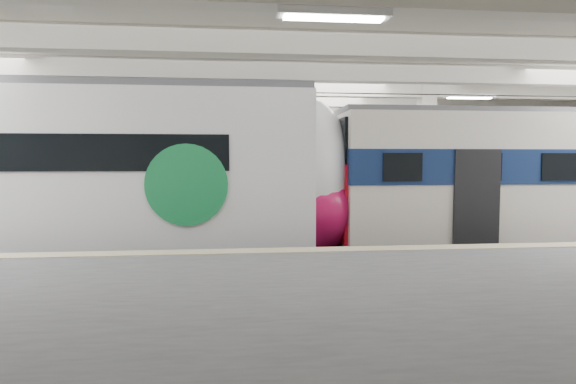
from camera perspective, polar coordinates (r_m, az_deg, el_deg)
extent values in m
cube|color=black|center=(13.14, 0.03, -9.25)|extent=(36.00, 24.00, 0.10)
cube|color=silver|center=(13.07, 0.03, 15.42)|extent=(36.00, 24.00, 0.20)
cube|color=beige|center=(22.77, -2.64, 3.37)|extent=(30.00, 0.10, 5.50)
cube|color=beige|center=(3.05, 20.26, 0.49)|extent=(30.00, 0.10, 5.50)
cube|color=#4E4E50|center=(6.80, 6.07, -16.57)|extent=(30.00, 7.00, 1.10)
cube|color=tan|center=(9.75, 2.06, -6.88)|extent=(30.00, 0.50, 0.02)
cube|color=beige|center=(15.82, -12.03, 3.11)|extent=(0.50, 0.50, 5.50)
cube|color=beige|center=(16.97, 15.97, 3.09)|extent=(0.50, 0.50, 5.50)
cube|color=beige|center=(13.02, 0.03, 14.13)|extent=(30.00, 18.00, 0.50)
cube|color=#59544C|center=(13.11, 0.03, -8.69)|extent=(30.00, 1.52, 0.16)
cube|color=#59544C|center=(18.50, -1.78, -5.03)|extent=(30.00, 1.52, 0.16)
cylinder|color=black|center=(12.93, 0.03, 11.73)|extent=(30.00, 0.03, 0.03)
cylinder|color=black|center=(18.37, -1.81, 9.36)|extent=(30.00, 0.03, 0.03)
cube|color=white|center=(11.00, 1.16, 14.29)|extent=(26.00, 8.40, 0.12)
cube|color=white|center=(13.68, -27.43, 1.85)|extent=(13.68, 3.05, 4.10)
ellipsoid|color=white|center=(12.87, 2.24, 2.17)|extent=(2.42, 2.99, 4.02)
ellipsoid|color=#B90F4A|center=(12.95, 2.76, -1.82)|extent=(2.57, 3.05, 2.46)
cylinder|color=#188646|center=(11.25, -11.94, 0.82)|extent=(1.89, 0.06, 1.89)
cube|color=#4C4C51|center=(13.79, -27.71, 10.82)|extent=(13.68, 2.50, 0.20)
cube|color=black|center=(13.91, -27.16, -7.25)|extent=(13.68, 2.14, 0.70)
cube|color=silver|center=(15.65, 29.45, 1.10)|extent=(12.74, 2.79, 3.63)
cube|color=navy|center=(15.64, 29.50, 2.69)|extent=(12.78, 2.85, 0.88)
cube|color=red|center=(13.06, 5.79, -1.10)|extent=(0.08, 2.37, 1.99)
cube|color=black|center=(13.02, 5.84, 5.59)|extent=(0.08, 2.23, 1.31)
cube|color=#4C4C51|center=(15.69, 29.67, 8.02)|extent=(12.74, 2.18, 0.16)
cube|color=black|center=(15.85, 29.22, -6.01)|extent=(12.74, 1.96, 0.70)
cube|color=white|center=(19.42, -26.06, 1.34)|extent=(12.66, 2.63, 3.43)
cube|color=#188646|center=(19.41, -26.10, 2.67)|extent=(12.70, 2.68, 0.72)
cube|color=#4C4C51|center=(19.44, -26.21, 6.66)|extent=(12.65, 2.18, 0.16)
cube|color=black|center=(19.58, -25.89, -4.27)|extent=(12.65, 2.36, 0.60)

